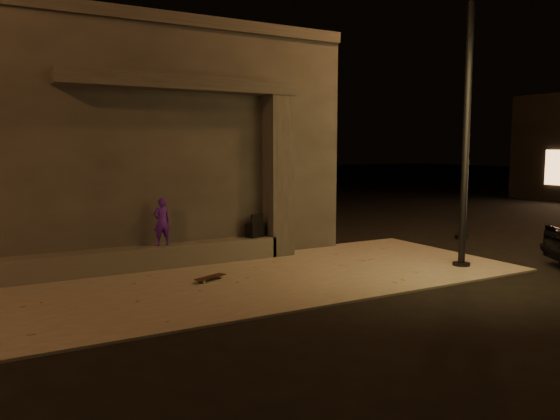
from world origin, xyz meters
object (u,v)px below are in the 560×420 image
column (278,176)px  backpack (255,229)px  skateboarder (162,222)px  street_lamp_0 (469,55)px  skateboard (210,277)px

column → backpack: column is taller
skateboarder → street_lamp_0: 7.05m
skateboard → backpack: bearing=19.0°
skateboarder → street_lamp_0: bearing=150.7°
skateboard → street_lamp_0: street_lamp_0 is taller
skateboarder → skateboard: (0.40, -1.58, -0.88)m
skateboarder → backpack: (2.13, 0.00, -0.30)m
skateboard → street_lamp_0: size_ratio=0.09×
backpack → column: bearing=-17.9°
skateboarder → street_lamp_0: size_ratio=0.13×
skateboarder → skateboard: 1.85m
backpack → street_lamp_0: street_lamp_0 is taller
skateboard → street_lamp_0: bearing=-38.4°
skateboarder → backpack: size_ratio=1.83×
skateboarder → backpack: bearing=179.0°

